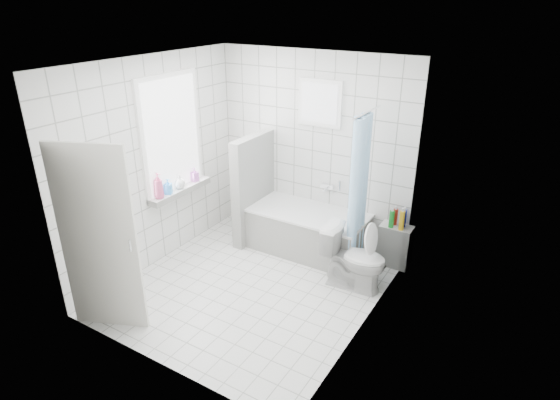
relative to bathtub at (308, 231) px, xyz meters
The scene contains 19 objects.
ground 1.17m from the bathtub, 98.15° to the right, with size 3.00×3.00×0.00m, color white.
ceiling 2.57m from the bathtub, 98.15° to the right, with size 3.00×3.00×0.00m, color white.
wall_back 1.09m from the bathtub, 113.26° to the left, with size 2.80×0.02×2.60m, color white.
wall_front 2.82m from the bathtub, 93.51° to the right, with size 2.80×0.02×2.60m, color white.
wall_left 2.17m from the bathtub, 144.22° to the right, with size 0.02×3.00×2.60m, color white.
wall_right 1.95m from the bathtub, 42.24° to the right, with size 0.02×3.00×2.60m, color white.
window_left 2.17m from the bathtub, 151.45° to the right, with size 0.01×0.90×1.40m, color white.
window_back 1.69m from the bathtub, 100.50° to the left, with size 0.50×0.01×0.50m, color white.
window_sill 1.78m from the bathtub, 150.72° to the right, with size 0.18×1.02×0.08m, color white.
door 2.75m from the bathtub, 113.09° to the right, with size 0.04×0.80×2.00m, color silver.
bathtub is the anchor object (origin of this frame).
partition_wall 0.96m from the bathtub, behind, with size 0.15×0.85×1.50m, color white.
tiled_ledge 1.15m from the bathtub, 12.82° to the left, with size 0.40×0.24×0.55m, color white.
toilet 0.99m from the bathtub, 28.67° to the right, with size 0.43×0.75×0.76m, color white.
curtain_rod 1.85m from the bathtub, ahead, with size 0.02×0.02×0.80m, color silver.
shower_curtain 1.09m from the bathtub, 12.15° to the right, with size 0.14×0.48×1.78m, color #56B2FC, non-canonical shape.
tub_faucet 0.66m from the bathtub, 73.38° to the left, with size 0.18×0.06×0.06m, color silver.
sill_bottles 1.91m from the bathtub, 145.93° to the right, with size 0.15×0.78×0.33m.
ledge_bottles 1.21m from the bathtub, 11.93° to the left, with size 0.19×0.16×0.25m.
Camera 1 is at (2.74, -3.85, 3.22)m, focal length 30.00 mm.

